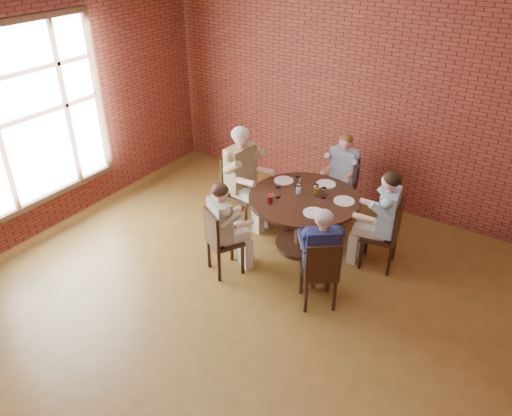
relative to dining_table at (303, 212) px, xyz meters
The scene contains 25 objects.
floor 1.95m from the dining_table, 88.90° to the right, with size 7.00×7.00×0.00m, color brown.
wall_back 2.00m from the dining_table, 88.73° to the left, with size 7.00×7.00×0.00m, color maroon.
window 3.65m from the dining_table, 154.85° to the right, with size 0.10×2.16×2.36m.
dining_table is the anchor object (origin of this frame).
chair_a 1.08m from the dining_table, ahead, with size 0.48×0.48×0.92m.
diner_a 1.00m from the dining_table, ahead, with size 0.51×0.63×1.30m, color #488EBC, non-canonical shape.
chair_b 1.15m from the dining_table, 88.38° to the left, with size 0.38×0.38×0.88m.
diner_b 1.08m from the dining_table, 88.38° to the left, with size 0.46×0.57×1.22m, color #9BA7C5, non-canonical shape.
chair_c 1.11m from the dining_table, behind, with size 0.52×0.52×0.99m.
diner_c 1.03m from the dining_table, behind, with size 0.58×0.72×1.42m, color brown, non-canonical shape.
chair_d 1.19m from the dining_table, 118.80° to the right, with size 0.51×0.51×0.87m.
diner_d 1.12m from the dining_table, 118.80° to the right, with size 0.46×0.57×1.22m, color #B89E91, non-canonical shape.
chair_e 1.19m from the dining_table, 52.37° to the right, with size 0.53×0.53×0.88m.
diner_e 1.12m from the dining_table, 52.37° to the right, with size 0.47×0.58×1.23m, color #1C214F, non-canonical shape.
plate_a 0.55m from the dining_table, 20.41° to the left, with size 0.26×0.26×0.01m, color white.
plate_b 0.52m from the dining_table, 80.42° to the left, with size 0.26×0.26×0.01m, color white.
plate_c 0.55m from the dining_table, 151.80° to the left, with size 0.26×0.26×0.01m, color white.
plate_d 0.47m from the dining_table, 45.10° to the right, with size 0.26×0.26×0.01m, color white.
glass_a 0.38m from the dining_table, 29.84° to the left, with size 0.07×0.07×0.14m, color white.
glass_b 0.34m from the dining_table, 59.37° to the left, with size 0.07×0.07×0.14m, color white.
glass_c 0.41m from the dining_table, 136.86° to the left, with size 0.07×0.07×0.14m, color white.
glass_d 0.31m from the dining_table, 159.86° to the left, with size 0.07×0.07×0.14m, color white.
glass_e 0.44m from the dining_table, 145.76° to the right, with size 0.07×0.07×0.14m, color white.
glass_f 0.55m from the dining_table, 127.12° to the right, with size 0.07×0.07×0.14m, color white.
smartphone 0.57m from the dining_table, 38.69° to the right, with size 0.06×0.12×0.01m, color black.
Camera 1 is at (2.48, -3.07, 3.84)m, focal length 35.00 mm.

